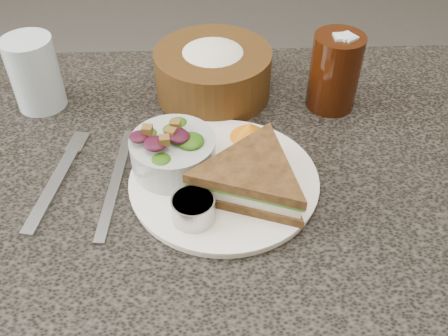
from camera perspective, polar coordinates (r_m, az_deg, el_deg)
name	(u,v)px	position (r m, az deg, el deg)	size (l,w,h in m)	color
dining_table	(214,316)	(1.00, -1.16, -16.52)	(1.00, 0.70, 0.75)	black
dinner_plate	(224,181)	(0.69, 0.00, -1.50)	(0.26, 0.26, 0.01)	white
sandwich	(252,178)	(0.65, 3.25, -1.14)	(0.18, 0.18, 0.05)	brown
salad_bowl	(173,148)	(0.68, -5.86, 2.23)	(0.12, 0.12, 0.07)	#A5AFAB
dressing_ramekin	(193,209)	(0.62, -3.52, -4.71)	(0.05, 0.05, 0.03)	#A9A9A9
orange_wedge	(249,130)	(0.74, 2.89, 4.33)	(0.06, 0.06, 0.03)	orange
fork	(55,184)	(0.73, -18.80, -1.76)	(0.02, 0.18, 0.00)	#ABAEB7
knife	(116,181)	(0.71, -12.25, -1.49)	(0.01, 0.22, 0.00)	#999CA3
bread_basket	(213,66)	(0.83, -1.27, 11.62)	(0.19, 0.19, 0.11)	#472D12
cola_glass	(335,69)	(0.82, 12.59, 11.02)	(0.08, 0.08, 0.14)	black
water_glass	(35,73)	(0.86, -20.82, 10.09)	(0.08, 0.08, 0.12)	silver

